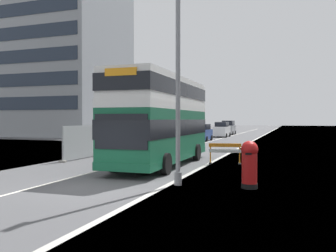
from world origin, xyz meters
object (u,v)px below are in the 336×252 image
(car_oncoming_near, at_px, (177,135))
(car_far_side, at_px, (228,128))
(car_receding_mid, at_px, (202,133))
(car_receding_far, at_px, (222,130))
(lamppost_foreground, at_px, (178,69))
(double_decker_bus, at_px, (162,119))
(red_pillar_postbox, at_px, (249,162))
(roadworks_barrier, at_px, (225,151))

(car_oncoming_near, xyz_separation_m, car_far_side, (0.44, 25.79, 0.11))
(car_receding_mid, distance_m, car_receding_far, 9.97)
(car_receding_mid, bearing_deg, lamppost_foreground, -77.72)
(lamppost_foreground, xyz_separation_m, car_far_side, (-6.11, 45.84, -3.37))
(double_decker_bus, height_order, car_oncoming_near, double_decker_bus)
(red_pillar_postbox, bearing_deg, car_receding_mid, 107.60)
(roadworks_barrier, xyz_separation_m, car_far_side, (-6.64, 38.92, 0.32))
(lamppost_foreground, height_order, car_receding_far, lamppost_foreground)
(lamppost_foreground, relative_size, car_far_side, 2.24)
(car_oncoming_near, bearing_deg, red_pillar_postbox, -65.03)
(roadworks_barrier, height_order, car_far_side, car_far_side)
(car_oncoming_near, distance_m, car_receding_mid, 7.54)
(lamppost_foreground, bearing_deg, car_receding_mid, 102.28)
(double_decker_bus, xyz_separation_m, car_far_side, (-3.44, 40.49, -1.47))
(red_pillar_postbox, distance_m, roadworks_barrier, 6.95)
(red_pillar_postbox, bearing_deg, lamppost_foreground, -173.46)
(car_oncoming_near, bearing_deg, lamppost_foreground, -71.92)
(red_pillar_postbox, relative_size, car_oncoming_near, 0.40)
(red_pillar_postbox, height_order, car_far_side, car_far_side)
(red_pillar_postbox, distance_m, car_oncoming_near, 21.79)
(double_decker_bus, height_order, car_far_side, double_decker_bus)
(red_pillar_postbox, bearing_deg, double_decker_bus, 136.47)
(double_decker_bus, height_order, roadworks_barrier, double_decker_bus)
(lamppost_foreground, xyz_separation_m, car_oncoming_near, (-6.55, 20.05, -3.48))
(car_oncoming_near, relative_size, car_receding_mid, 1.10)
(lamppost_foreground, bearing_deg, car_oncoming_near, 108.08)
(double_decker_bus, bearing_deg, roadworks_barrier, 26.13)
(lamppost_foreground, bearing_deg, red_pillar_postbox, 6.54)
(double_decker_bus, distance_m, car_receding_mid, 22.53)
(red_pillar_postbox, bearing_deg, roadworks_barrier, 107.78)
(car_receding_mid, distance_m, car_far_side, 18.26)
(lamppost_foreground, height_order, car_oncoming_near, lamppost_foreground)
(double_decker_bus, bearing_deg, car_oncoming_near, 104.78)
(lamppost_foreground, xyz_separation_m, car_receding_far, (-5.57, 37.54, -3.44))
(lamppost_foreground, bearing_deg, roadworks_barrier, 85.66)
(car_receding_far, relative_size, car_far_side, 1.04)
(roadworks_barrier, distance_m, car_receding_mid, 21.66)
(double_decker_bus, relative_size, car_receding_far, 2.40)
(roadworks_barrier, relative_size, car_receding_far, 0.42)
(car_oncoming_near, height_order, car_far_side, car_far_side)
(red_pillar_postbox, bearing_deg, car_oncoming_near, 114.97)
(car_oncoming_near, relative_size, car_far_side, 1.03)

